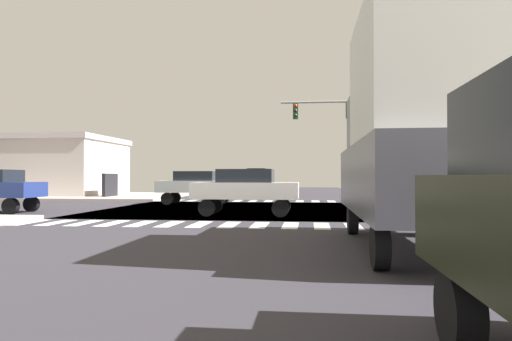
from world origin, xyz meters
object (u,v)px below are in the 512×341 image
object	(u,v)px
traffic_signal_mast	(356,122)
bank_building	(37,167)
street_lamp	(377,141)
sedan_trailing_4	(246,188)
suv_leading_1	(258,178)
sedan_queued_3	(196,185)
box_truck_middle_1	(409,131)

from	to	relation	value
traffic_signal_mast	bank_building	distance (m)	25.94
street_lamp	sedan_trailing_4	distance (m)	19.57
suv_leading_1	sedan_trailing_4	size ratio (longest dim) A/B	1.07
suv_leading_1	sedan_trailing_4	xyz separation A→B (m)	(2.27, -24.73, -0.28)
traffic_signal_mast	sedan_queued_3	size ratio (longest dim) A/B	1.81
sedan_trailing_4	sedan_queued_3	bearing A→B (deg)	28.82
street_lamp	traffic_signal_mast	bearing A→B (deg)	-107.74
street_lamp	sedan_trailing_4	world-z (taller)	street_lamp
traffic_signal_mast	sedan_queued_3	world-z (taller)	traffic_signal_mast
bank_building	sedan_queued_3	xyz separation A→B (m)	(15.75, -9.57, -1.26)
street_lamp	sedan_queued_3	xyz separation A→B (m)	(-11.63, -10.67, -3.20)
bank_building	sedan_trailing_4	world-z (taller)	bank_building
sedan_queued_3	traffic_signal_mast	bearing A→B (deg)	110.73
street_lamp	suv_leading_1	xyz separation A→B (m)	(-10.06, 7.06, -2.92)
sedan_queued_3	suv_leading_1	size ratio (longest dim) A/B	0.93
street_lamp	bank_building	world-z (taller)	street_lamp
box_truck_middle_1	street_lamp	bearing A→B (deg)	83.32
street_lamp	suv_leading_1	size ratio (longest dim) A/B	1.54
sedan_queued_3	suv_leading_1	bearing A→B (deg)	174.91
traffic_signal_mast	sedan_trailing_4	bearing A→B (deg)	-117.55
bank_building	sedan_trailing_4	xyz separation A→B (m)	(19.60, -16.57, -1.26)
street_lamp	bank_building	size ratio (longest dim) A/B	0.50
sedan_queued_3	sedan_trailing_4	world-z (taller)	same
sedan_queued_3	bank_building	bearing A→B (deg)	-121.29
bank_building	suv_leading_1	bearing A→B (deg)	25.23
traffic_signal_mast	sedan_queued_3	bearing A→B (deg)	-159.27
street_lamp	bank_building	xyz separation A→B (m)	(-27.38, -1.11, -1.94)
street_lamp	bank_building	bearing A→B (deg)	-177.69
traffic_signal_mast	box_truck_middle_1	size ratio (longest dim) A/B	1.08
suv_leading_1	traffic_signal_mast	bearing A→B (deg)	118.71
street_lamp	sedan_queued_3	bearing A→B (deg)	-137.47
suv_leading_1	box_truck_middle_1	bearing A→B (deg)	101.92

